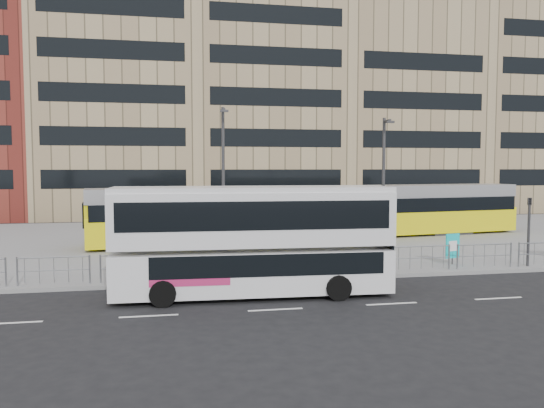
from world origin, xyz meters
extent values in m
plane|color=black|center=(0.00, 0.00, 0.00)|extent=(120.00, 120.00, 0.00)
cube|color=gray|center=(0.00, 12.00, 0.07)|extent=(64.00, 24.00, 0.15)
cube|color=gray|center=(0.00, 0.05, 0.07)|extent=(64.00, 0.25, 0.17)
cube|color=tan|center=(-10.00, 34.00, 11.00)|extent=(14.00, 16.00, 22.00)
cube|color=tan|center=(4.00, 34.00, 12.00)|extent=(14.00, 16.00, 24.00)
cube|color=tan|center=(18.00, 34.00, 10.50)|extent=(14.00, 16.00, 21.00)
cube|color=#38383D|center=(18.00, 34.00, 21.60)|extent=(14.40, 16.40, 1.20)
cube|color=tan|center=(32.00, 34.00, 11.50)|extent=(14.00, 16.00, 23.00)
cylinder|color=gray|center=(2.00, 0.50, 1.20)|extent=(32.00, 0.05, 0.05)
cylinder|color=gray|center=(2.00, 0.50, 0.70)|extent=(32.00, 0.04, 0.04)
cube|color=white|center=(1.00, -4.00, 0.01)|extent=(62.00, 0.12, 0.01)
cube|color=silver|center=(-2.43, -2.00, 0.94)|extent=(9.89, 2.68, 1.51)
cube|color=silver|center=(-2.43, -2.00, 2.81)|extent=(9.89, 2.68, 1.87)
cube|color=silver|center=(-2.43, -2.00, 3.79)|extent=(9.88, 2.59, 0.27)
cube|color=black|center=(-1.98, -2.02, 1.29)|extent=(8.11, 2.64, 0.76)
cube|color=black|center=(-2.43, -2.00, 2.98)|extent=(9.35, 2.70, 0.98)
cube|color=#B4245C|center=(-4.65, -1.91, 0.89)|extent=(2.77, 2.41, 0.45)
cylinder|color=black|center=(0.38, -3.25, 0.45)|extent=(0.90, 0.30, 0.89)
cylinder|color=black|center=(0.47, -0.98, 0.45)|extent=(0.90, 0.30, 0.89)
cylinder|color=black|center=(-5.59, -3.01, 0.45)|extent=(0.90, 0.30, 0.89)
cylinder|color=black|center=(-5.49, -0.73, 0.45)|extent=(0.90, 0.30, 0.89)
cube|color=yellow|center=(3.87, 11.14, 1.09)|extent=(27.94, 6.42, 1.59)
cube|color=black|center=(3.87, 11.14, 2.19)|extent=(27.55, 6.40, 0.89)
cube|color=#A2A1A6|center=(3.87, 11.14, 3.03)|extent=(27.91, 6.21, 0.80)
cube|color=yellow|center=(17.07, 12.96, 1.74)|extent=(1.49, 2.38, 2.59)
cube|color=yellow|center=(-9.33, 9.31, 1.74)|extent=(1.49, 2.38, 2.59)
cylinder|color=#2D2D30|center=(3.87, 11.14, 1.84)|extent=(2.67, 2.67, 2.98)
cube|color=#2D2D30|center=(12.73, 12.36, 0.40)|extent=(3.30, 2.89, 0.50)
cube|color=#2D2D30|center=(-5.00, 9.91, 0.40)|extent=(3.30, 2.89, 0.50)
cylinder|color=#2D2D30|center=(7.40, 1.62, 0.53)|extent=(0.06, 0.06, 0.75)
cube|color=#0DC3C9|center=(7.40, 1.62, 1.00)|extent=(0.75, 0.21, 1.13)
cube|color=white|center=(7.40, 1.59, 1.00)|extent=(0.46, 0.11, 0.47)
imported|color=black|center=(-2.98, 3.24, 1.08)|extent=(0.46, 0.69, 1.87)
cylinder|color=#2D2D30|center=(-6.03, 1.53, 1.65)|extent=(0.12, 0.12, 3.00)
imported|color=#2D2D30|center=(-6.03, 1.53, 2.75)|extent=(0.22, 0.24, 1.00)
cylinder|color=#2D2D30|center=(10.49, 0.55, 1.65)|extent=(0.12, 0.12, 3.00)
imported|color=#2D2D30|center=(10.49, 0.55, 2.75)|extent=(0.22, 0.24, 1.00)
cylinder|color=#2D2D30|center=(-2.36, 9.79, 4.08)|extent=(0.18, 0.18, 7.86)
cylinder|color=#2D2D30|center=(-2.36, 9.39, 7.81)|extent=(0.14, 0.90, 0.14)
cube|color=#2D2D30|center=(-2.36, 8.94, 7.71)|extent=(0.45, 0.20, 0.12)
cylinder|color=#2D2D30|center=(6.77, 8.36, 3.79)|extent=(0.18, 0.18, 7.28)
cylinder|color=#2D2D30|center=(6.77, 7.96, 7.23)|extent=(0.14, 0.90, 0.14)
cube|color=#2D2D30|center=(6.77, 7.51, 7.13)|extent=(0.45, 0.20, 0.12)
camera|label=1|loc=(-5.23, -20.57, 4.62)|focal=35.00mm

